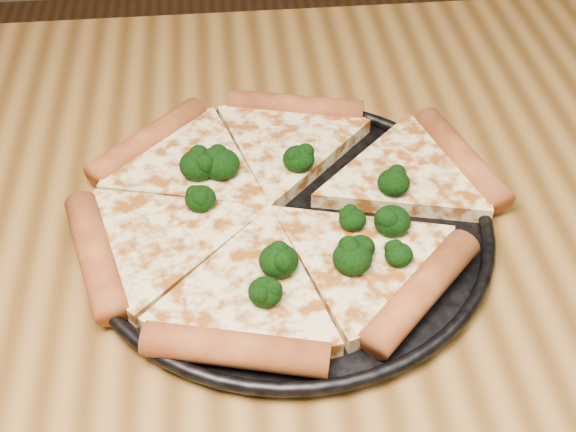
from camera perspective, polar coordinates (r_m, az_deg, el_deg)
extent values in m
cube|color=olive|center=(0.64, -7.03, -6.32)|extent=(1.20, 0.90, 0.04)
cube|color=brown|center=(1.28, 19.21, -1.74)|extent=(0.06, 0.06, 0.71)
cylinder|color=black|center=(0.66, 0.00, -0.82)|extent=(0.34, 0.34, 0.01)
torus|color=black|center=(0.65, 0.00, -0.38)|extent=(0.35, 0.35, 0.01)
cylinder|color=#BF632F|center=(0.72, 12.96, 4.32)|extent=(0.06, 0.14, 0.03)
cylinder|color=#BF632F|center=(0.77, 0.56, 8.21)|extent=(0.14, 0.06, 0.03)
cylinder|color=#BF632F|center=(0.74, -10.52, 5.59)|extent=(0.12, 0.12, 0.03)
cylinder|color=#BF632F|center=(0.63, -14.34, -2.83)|extent=(0.06, 0.14, 0.03)
cylinder|color=#BF632F|center=(0.55, -3.98, -10.02)|extent=(0.14, 0.06, 0.03)
cylinder|color=#BF632F|center=(0.60, 10.06, -5.60)|extent=(0.12, 0.12, 0.03)
ellipsoid|color=black|center=(0.61, 5.51, -2.39)|extent=(0.02, 0.02, 0.02)
ellipsoid|color=black|center=(0.57, -1.73, -5.75)|extent=(0.03, 0.03, 0.02)
ellipsoid|color=black|center=(0.63, 4.89, -0.25)|extent=(0.02, 0.02, 0.02)
ellipsoid|color=black|center=(0.68, -5.08, 3.93)|extent=(0.03, 0.03, 0.03)
ellipsoid|color=black|center=(0.63, 7.88, -0.37)|extent=(0.03, 0.03, 0.02)
ellipsoid|color=black|center=(0.67, 7.98, 2.51)|extent=(0.03, 0.03, 0.02)
ellipsoid|color=black|center=(0.68, -6.82, 3.85)|extent=(0.03, 0.03, 0.03)
ellipsoid|color=black|center=(0.60, 4.88, -3.18)|extent=(0.03, 0.03, 0.02)
ellipsoid|color=black|center=(0.65, -6.63, 1.33)|extent=(0.03, 0.03, 0.02)
ellipsoid|color=black|center=(0.59, -0.71, -3.38)|extent=(0.03, 0.03, 0.02)
ellipsoid|color=black|center=(0.61, 8.37, -2.92)|extent=(0.02, 0.02, 0.02)
ellipsoid|color=black|center=(0.69, 0.80, 4.35)|extent=(0.03, 0.03, 0.02)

